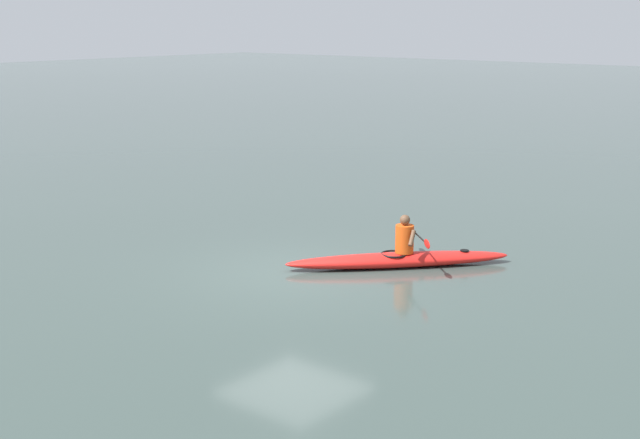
% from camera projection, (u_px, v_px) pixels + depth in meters
% --- Properties ---
extents(ground_plane, '(160.00, 160.00, 0.00)m').
position_uv_depth(ground_plane, '(294.00, 274.00, 17.21)').
color(ground_plane, '#384742').
extents(kayak, '(3.55, 3.89, 0.30)m').
position_uv_depth(kayak, '(398.00, 260.00, 17.68)').
color(kayak, red).
rests_on(kayak, ground).
extents(kayaker, '(1.76, 1.57, 0.79)m').
position_uv_depth(kayaker, '(405.00, 237.00, 17.59)').
color(kayaker, '#E04C14').
rests_on(kayaker, kayak).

